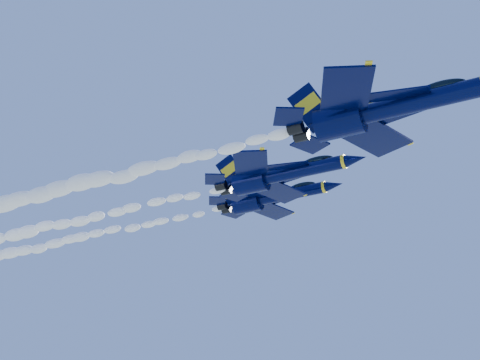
% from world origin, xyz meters
% --- Properties ---
extents(jet_lead, '(20.02, 16.42, 7.44)m').
position_xyz_m(jet_lead, '(18.64, -14.21, 150.66)').
color(jet_lead, black).
extents(smoke_trail_jet_lead, '(47.63, 2.39, 2.15)m').
position_xyz_m(smoke_trail_jet_lead, '(-13.74, -14.21, 150.20)').
color(smoke_trail_jet_lead, white).
extents(jet_second, '(16.81, 13.79, 6.25)m').
position_xyz_m(jet_second, '(5.09, -5.31, 151.29)').
color(jet_second, black).
extents(smoke_trail_jet_second, '(47.63, 2.01, 1.81)m').
position_xyz_m(smoke_trail_jet_second, '(-25.91, -5.31, 150.85)').
color(smoke_trail_jet_second, white).
extents(jet_third, '(16.44, 13.49, 6.11)m').
position_xyz_m(jet_third, '(-0.47, 5.55, 154.33)').
color(jet_third, black).
extents(smoke_trail_jet_third, '(47.63, 1.96, 1.77)m').
position_xyz_m(smoke_trail_jet_third, '(-31.31, 5.55, 153.90)').
color(smoke_trail_jet_third, white).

